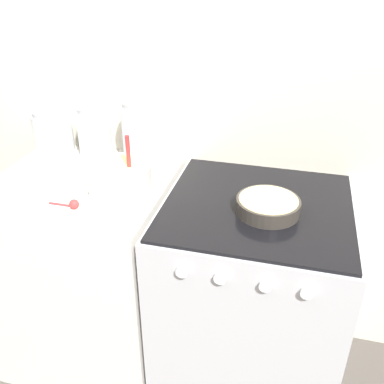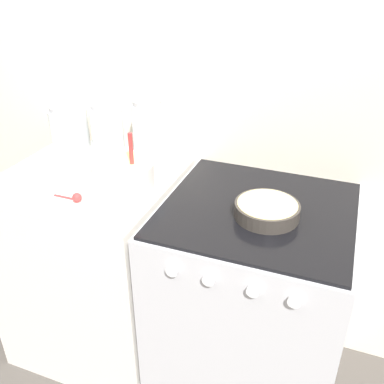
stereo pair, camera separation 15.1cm
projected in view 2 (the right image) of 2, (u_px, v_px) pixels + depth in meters
wall_back at (199, 93)px, 1.82m from camera, size 4.44×0.05×2.40m
countertop_cabinet at (99, 263)px, 1.99m from camera, size 0.71×0.68×0.91m
stove at (250, 302)px, 1.77m from camera, size 0.70×0.69×0.91m
mixing_bowl at (123, 175)px, 1.61m from camera, size 0.24×0.24×0.25m
baking_pan at (267, 210)px, 1.48m from camera, size 0.23×0.23×0.05m
storage_jar_left at (70, 130)px, 1.99m from camera, size 0.17×0.17×0.20m
storage_jar_middle at (108, 133)px, 1.92m from camera, size 0.14×0.14×0.24m
storage_jar_right at (149, 135)px, 1.85m from camera, size 0.14×0.14×0.27m
tin_can at (56, 170)px, 1.70m from camera, size 0.06×0.06×0.10m
recipe_page at (65, 190)px, 1.66m from camera, size 0.20×0.24×0.01m
measuring_spoon at (74, 198)px, 1.58m from camera, size 0.12×0.04×0.04m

